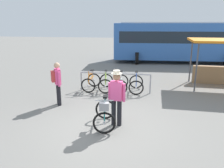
{
  "coord_description": "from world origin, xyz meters",
  "views": [
    {
      "loc": [
        1.18,
        -6.02,
        3.06
      ],
      "look_at": [
        -0.02,
        1.3,
        1.0
      ],
      "focal_mm": 35.71,
      "sensor_mm": 36.0,
      "label": 1
    }
  ],
  "objects_px": {
    "racked_bike_orange": "(91,82)",
    "bus_distant": "(179,40)",
    "racked_bike_lime": "(106,83)",
    "racked_bike_white": "(121,83)",
    "person_with_featured_bike": "(117,96)",
    "market_stall": "(221,58)",
    "pedestrian_with_backpack": "(57,81)",
    "racked_bike_blue": "(136,84)",
    "featured_bicycle": "(105,113)"
  },
  "relations": [
    {
      "from": "racked_bike_orange",
      "to": "racked_bike_white",
      "type": "distance_m",
      "value": 1.4
    },
    {
      "from": "racked_bike_orange",
      "to": "person_with_featured_bike",
      "type": "bearing_deg",
      "value": -64.26
    },
    {
      "from": "racked_bike_lime",
      "to": "racked_bike_blue",
      "type": "xyz_separation_m",
      "value": [
        1.4,
        0.0,
        -0.0
      ]
    },
    {
      "from": "racked_bike_orange",
      "to": "bus_distant",
      "type": "height_order",
      "value": "bus_distant"
    },
    {
      "from": "market_stall",
      "to": "racked_bike_white",
      "type": "bearing_deg",
      "value": -160.21
    },
    {
      "from": "bus_distant",
      "to": "market_stall",
      "type": "bearing_deg",
      "value": -80.16
    },
    {
      "from": "market_stall",
      "to": "pedestrian_with_backpack",
      "type": "bearing_deg",
      "value": -150.58
    },
    {
      "from": "racked_bike_lime",
      "to": "bus_distant",
      "type": "relative_size",
      "value": 0.11
    },
    {
      "from": "racked_bike_blue",
      "to": "featured_bicycle",
      "type": "bearing_deg",
      "value": -100.82
    },
    {
      "from": "market_stall",
      "to": "racked_bike_blue",
      "type": "bearing_deg",
      "value": -157.08
    },
    {
      "from": "pedestrian_with_backpack",
      "to": "market_stall",
      "type": "xyz_separation_m",
      "value": [
        6.81,
        3.84,
        0.46
      ]
    },
    {
      "from": "pedestrian_with_backpack",
      "to": "racked_bike_lime",
      "type": "bearing_deg",
      "value": 56.37
    },
    {
      "from": "racked_bike_white",
      "to": "racked_bike_blue",
      "type": "distance_m",
      "value": 0.7
    },
    {
      "from": "featured_bicycle",
      "to": "pedestrian_with_backpack",
      "type": "height_order",
      "value": "pedestrian_with_backpack"
    },
    {
      "from": "racked_bike_lime",
      "to": "bus_distant",
      "type": "xyz_separation_m",
      "value": [
        4.22,
        8.37,
        1.37
      ]
    },
    {
      "from": "racked_bike_blue",
      "to": "market_stall",
      "type": "relative_size",
      "value": 0.36
    },
    {
      "from": "racked_bike_lime",
      "to": "pedestrian_with_backpack",
      "type": "distance_m",
      "value": 2.65
    },
    {
      "from": "racked_bike_white",
      "to": "market_stall",
      "type": "height_order",
      "value": "market_stall"
    },
    {
      "from": "featured_bicycle",
      "to": "market_stall",
      "type": "distance_m",
      "value": 7.23
    },
    {
      "from": "racked_bike_orange",
      "to": "racked_bike_lime",
      "type": "distance_m",
      "value": 0.7
    },
    {
      "from": "featured_bicycle",
      "to": "bus_distant",
      "type": "relative_size",
      "value": 0.12
    },
    {
      "from": "racked_bike_orange",
      "to": "pedestrian_with_backpack",
      "type": "height_order",
      "value": "pedestrian_with_backpack"
    },
    {
      "from": "racked_bike_orange",
      "to": "bus_distant",
      "type": "distance_m",
      "value": 9.8
    },
    {
      "from": "pedestrian_with_backpack",
      "to": "market_stall",
      "type": "distance_m",
      "value": 7.84
    },
    {
      "from": "racked_bike_white",
      "to": "racked_bike_blue",
      "type": "relative_size",
      "value": 0.99
    },
    {
      "from": "racked_bike_orange",
      "to": "bus_distant",
      "type": "xyz_separation_m",
      "value": [
        4.92,
        8.37,
        1.37
      ]
    },
    {
      "from": "market_stall",
      "to": "bus_distant",
      "type": "bearing_deg",
      "value": 99.84
    },
    {
      "from": "featured_bicycle",
      "to": "pedestrian_with_backpack",
      "type": "distance_m",
      "value": 2.69
    },
    {
      "from": "pedestrian_with_backpack",
      "to": "bus_distant",
      "type": "height_order",
      "value": "bus_distant"
    },
    {
      "from": "racked_bike_blue",
      "to": "racked_bike_white",
      "type": "bearing_deg",
      "value": -179.89
    },
    {
      "from": "racked_bike_blue",
      "to": "pedestrian_with_backpack",
      "type": "xyz_separation_m",
      "value": [
        -2.83,
        -2.16,
        0.57
      ]
    },
    {
      "from": "racked_bike_white",
      "to": "person_with_featured_bike",
      "type": "height_order",
      "value": "person_with_featured_bike"
    },
    {
      "from": "featured_bicycle",
      "to": "pedestrian_with_backpack",
      "type": "bearing_deg",
      "value": 143.28
    },
    {
      "from": "racked_bike_orange",
      "to": "market_stall",
      "type": "bearing_deg",
      "value": 15.5
    },
    {
      "from": "bus_distant",
      "to": "person_with_featured_bike",
      "type": "bearing_deg",
      "value": -105.08
    },
    {
      "from": "bus_distant",
      "to": "market_stall",
      "type": "relative_size",
      "value": 3.2
    },
    {
      "from": "racked_bike_blue",
      "to": "racked_bike_lime",
      "type": "bearing_deg",
      "value": -179.89
    },
    {
      "from": "person_with_featured_bike",
      "to": "market_stall",
      "type": "relative_size",
      "value": 0.54
    },
    {
      "from": "racked_bike_orange",
      "to": "person_with_featured_bike",
      "type": "relative_size",
      "value": 0.63
    },
    {
      "from": "person_with_featured_bike",
      "to": "market_stall",
      "type": "bearing_deg",
      "value": 50.13
    },
    {
      "from": "bus_distant",
      "to": "racked_bike_lime",
      "type": "bearing_deg",
      "value": -116.77
    },
    {
      "from": "racked_bike_lime",
      "to": "featured_bicycle",
      "type": "relative_size",
      "value": 0.95
    },
    {
      "from": "racked_bike_lime",
      "to": "market_stall",
      "type": "bearing_deg",
      "value": 17.39
    },
    {
      "from": "racked_bike_blue",
      "to": "person_with_featured_bike",
      "type": "relative_size",
      "value": 0.67
    },
    {
      "from": "person_with_featured_bike",
      "to": "racked_bike_lime",
      "type": "bearing_deg",
      "value": 105.89
    },
    {
      "from": "racked_bike_orange",
      "to": "pedestrian_with_backpack",
      "type": "distance_m",
      "value": 2.35
    },
    {
      "from": "bus_distant",
      "to": "pedestrian_with_backpack",
      "type": "bearing_deg",
      "value": -118.25
    },
    {
      "from": "featured_bicycle",
      "to": "person_with_featured_bike",
      "type": "relative_size",
      "value": 0.71
    },
    {
      "from": "racked_bike_white",
      "to": "market_stall",
      "type": "xyz_separation_m",
      "value": [
        4.68,
        1.68,
        1.03
      ]
    },
    {
      "from": "racked_bike_blue",
      "to": "featured_bicycle",
      "type": "height_order",
      "value": "same"
    }
  ]
}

